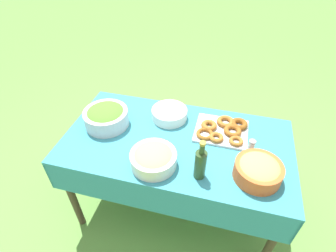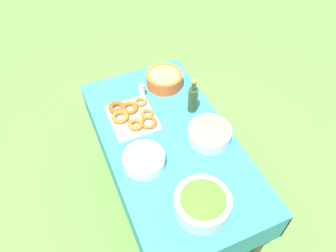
{
  "view_description": "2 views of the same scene",
  "coord_description": "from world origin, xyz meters",
  "px_view_note": "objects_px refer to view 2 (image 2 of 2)",
  "views": [
    {
      "loc": [
        0.25,
        -1.18,
        1.9
      ],
      "look_at": [
        -0.06,
        0.01,
        0.83
      ],
      "focal_mm": 28.0,
      "sensor_mm": 36.0,
      "label": 1
    },
    {
      "loc": [
        -1.17,
        0.51,
        2.32
      ],
      "look_at": [
        0.07,
        -0.02,
        0.79
      ],
      "focal_mm": 35.0,
      "sensor_mm": 36.0,
      "label": 2
    }
  ],
  "objects_px": {
    "salad_bowl": "(202,203)",
    "donut_platter": "(132,115)",
    "olive_oil_bottle": "(193,99)",
    "fruit_bowl": "(164,78)",
    "plate_stack": "(144,160)",
    "pasta_bowl": "(209,133)"
  },
  "relations": [
    {
      "from": "salad_bowl",
      "to": "donut_platter",
      "type": "xyz_separation_m",
      "value": [
        0.77,
        0.12,
        -0.05
      ]
    },
    {
      "from": "olive_oil_bottle",
      "to": "fruit_bowl",
      "type": "height_order",
      "value": "olive_oil_bottle"
    },
    {
      "from": "plate_stack",
      "to": "fruit_bowl",
      "type": "relative_size",
      "value": 0.95
    },
    {
      "from": "donut_platter",
      "to": "fruit_bowl",
      "type": "xyz_separation_m",
      "value": [
        0.22,
        -0.33,
        0.04
      ]
    },
    {
      "from": "plate_stack",
      "to": "olive_oil_bottle",
      "type": "distance_m",
      "value": 0.54
    },
    {
      "from": "salad_bowl",
      "to": "pasta_bowl",
      "type": "height_order",
      "value": "salad_bowl"
    },
    {
      "from": "donut_platter",
      "to": "olive_oil_bottle",
      "type": "bearing_deg",
      "value": -102.86
    },
    {
      "from": "fruit_bowl",
      "to": "pasta_bowl",
      "type": "bearing_deg",
      "value": -174.45
    },
    {
      "from": "plate_stack",
      "to": "pasta_bowl",
      "type": "bearing_deg",
      "value": -87.44
    },
    {
      "from": "plate_stack",
      "to": "fruit_bowl",
      "type": "height_order",
      "value": "fruit_bowl"
    },
    {
      "from": "salad_bowl",
      "to": "fruit_bowl",
      "type": "relative_size",
      "value": 1.14
    },
    {
      "from": "donut_platter",
      "to": "plate_stack",
      "type": "xyz_separation_m",
      "value": [
        -0.38,
        0.05,
        0.01
      ]
    },
    {
      "from": "pasta_bowl",
      "to": "salad_bowl",
      "type": "bearing_deg",
      "value": 147.42
    },
    {
      "from": "donut_platter",
      "to": "fruit_bowl",
      "type": "bearing_deg",
      "value": -56.43
    },
    {
      "from": "pasta_bowl",
      "to": "plate_stack",
      "type": "distance_m",
      "value": 0.44
    },
    {
      "from": "pasta_bowl",
      "to": "fruit_bowl",
      "type": "relative_size",
      "value": 1.03
    },
    {
      "from": "donut_platter",
      "to": "olive_oil_bottle",
      "type": "distance_m",
      "value": 0.41
    },
    {
      "from": "salad_bowl",
      "to": "olive_oil_bottle",
      "type": "bearing_deg",
      "value": -22.3
    },
    {
      "from": "salad_bowl",
      "to": "fruit_bowl",
      "type": "xyz_separation_m",
      "value": [
        0.99,
        -0.21,
        -0.01
      ]
    },
    {
      "from": "pasta_bowl",
      "to": "fruit_bowl",
      "type": "bearing_deg",
      "value": 5.55
    },
    {
      "from": "donut_platter",
      "to": "fruit_bowl",
      "type": "relative_size",
      "value": 1.4
    },
    {
      "from": "donut_platter",
      "to": "plate_stack",
      "type": "relative_size",
      "value": 1.48
    }
  ]
}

